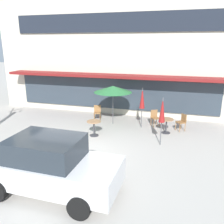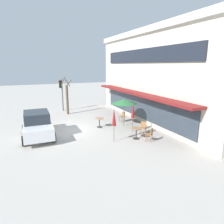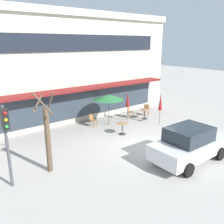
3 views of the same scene
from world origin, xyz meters
TOP-DOWN VIEW (x-y plane):
  - ground_plane at (0.00, 0.00)m, footprint 80.00×80.00m
  - building_facade at (0.00, 9.97)m, footprint 16.04×9.10m
  - cafe_table_near_wall at (0.12, 2.09)m, footprint 0.70×0.70m
  - cafe_table_streetside at (3.54, 3.46)m, footprint 0.70×0.70m
  - patio_umbrella_green_folded at (0.53, 4.06)m, footprint 2.10×2.10m
  - patio_umbrella_cream_folded at (3.40, 1.88)m, footprint 0.28×0.28m
  - patio_umbrella_corner_open at (2.19, 3.94)m, footprint 0.28×0.28m
  - cafe_chair_0 at (2.85, 4.43)m, footprint 0.56×0.56m
  - cafe_chair_1 at (4.31, 4.04)m, footprint 0.56×0.56m
  - cafe_chair_2 at (-0.56, 4.50)m, footprint 0.49×0.49m
  - parked_sedan at (0.45, -2.57)m, footprint 4.23×2.07m
  - street_tree at (-5.37, 0.69)m, footprint 0.92×1.13m
  - traffic_light_pole at (-7.08, 0.44)m, footprint 0.26×0.44m

SIDE VIEW (x-z plane):
  - ground_plane at x=0.00m, z-range 0.00..0.00m
  - cafe_table_near_wall at x=0.12m, z-range 0.14..0.90m
  - cafe_table_streetside at x=3.54m, z-range 0.14..0.90m
  - cafe_chair_0 at x=2.85m, z-range 0.08..0.97m
  - cafe_chair_1 at x=4.31m, z-range 0.08..0.97m
  - cafe_chair_2 at x=-0.56m, z-range 0.08..0.97m
  - parked_sedan at x=0.45m, z-range 0.00..1.76m
  - patio_umbrella_cream_folded at x=3.40m, z-range 0.53..2.73m
  - patio_umbrella_corner_open at x=2.19m, z-range 0.53..2.73m
  - street_tree at x=-5.37m, z-range -0.23..3.53m
  - patio_umbrella_green_folded at x=0.53m, z-range 0.92..3.12m
  - traffic_light_pole at x=-7.08m, z-range 0.60..4.00m
  - building_facade at x=0.00m, z-range 0.00..7.79m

